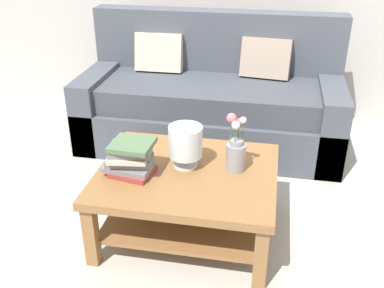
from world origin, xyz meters
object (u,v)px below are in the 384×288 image
book_stack_main (130,158)px  flower_pitcher (236,151)px  couch (211,101)px  coffee_table (188,188)px  glass_hurricane_vase (185,143)px

book_stack_main → flower_pitcher: 0.60m
couch → book_stack_main: (-0.26, -1.36, 0.17)m
couch → coffee_table: (0.06, -1.28, -0.05)m
glass_hurricane_vase → flower_pitcher: bearing=2.5°
couch → book_stack_main: bearing=-100.9°
coffee_table → couch: bearing=92.6°
couch → glass_hurricane_vase: bearing=-88.6°
coffee_table → flower_pitcher: size_ratio=2.94×
coffee_table → glass_hurricane_vase: glass_hurricane_vase is taller
couch → flower_pitcher: (0.32, -1.21, 0.20)m
flower_pitcher → coffee_table: bearing=-165.3°
book_stack_main → flower_pitcher: bearing=14.7°
book_stack_main → flower_pitcher: size_ratio=0.84×
couch → flower_pitcher: bearing=-75.0°
couch → coffee_table: 1.28m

